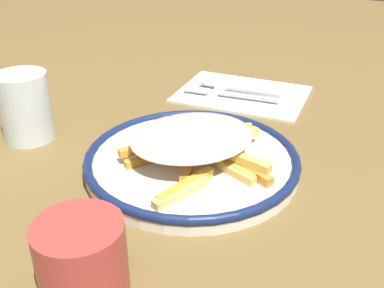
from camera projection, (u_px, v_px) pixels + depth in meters
name	position (u px, v px, depth m)	size (l,w,h in m)	color
ground_plane	(192.00, 169.00, 0.63)	(2.60, 2.60, 0.00)	brown
plate	(192.00, 160.00, 0.62)	(0.29, 0.29, 0.02)	white
fries_heap	(195.00, 142.00, 0.60)	(0.24, 0.23, 0.04)	#E2B456
napkin	(242.00, 93.00, 0.86)	(0.17, 0.23, 0.01)	white
fork	(231.00, 94.00, 0.83)	(0.03, 0.18, 0.01)	silver
spoon	(225.00, 86.00, 0.86)	(0.02, 0.15, 0.01)	silver
water_glass	(25.00, 107.00, 0.68)	(0.08, 0.08, 0.10)	silver
coffee_mug	(82.00, 260.00, 0.41)	(0.11, 0.08, 0.08)	#AA3D38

